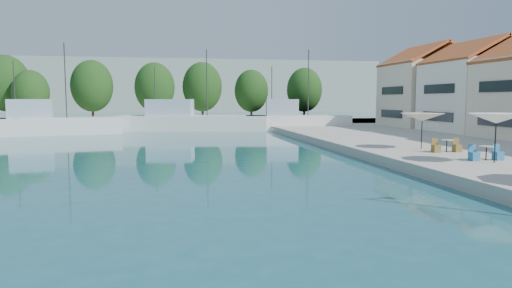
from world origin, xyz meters
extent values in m
cube|color=#AEA89D|center=(-8.00, 67.00, 0.30)|extent=(90.00, 16.00, 0.60)
cube|color=gray|center=(-30.00, 160.00, 8.00)|extent=(180.00, 40.00, 16.00)
cube|color=gray|center=(40.00, 180.00, 6.00)|extent=(140.00, 40.00, 12.00)
cube|color=white|center=(24.00, 42.00, 4.10)|extent=(8.00, 8.50, 7.00)
pyramid|color=#AD4426|center=(24.00, 42.00, 9.40)|extent=(8.40, 8.80, 1.80)
cube|color=beige|center=(24.00, 51.00, 4.35)|extent=(8.60, 8.50, 7.50)
pyramid|color=#AD4426|center=(24.00, 51.00, 9.90)|extent=(9.00, 8.80, 1.80)
cube|color=silver|center=(-18.29, 53.27, 0.70)|extent=(14.52, 6.16, 2.20)
cube|color=#95A8B9|center=(-20.36, 52.88, 2.80)|extent=(4.67, 3.54, 2.00)
cylinder|color=#2D2D2D|center=(-16.90, 53.52, 5.80)|extent=(0.12, 0.12, 8.00)
cylinder|color=#2D2D2D|center=(-21.75, 52.63, 4.80)|extent=(0.10, 0.10, 6.00)
cube|color=silver|center=(-3.22, 57.55, 0.70)|extent=(18.57, 7.67, 2.20)
cube|color=#95A8B9|center=(-5.89, 58.01, 2.80)|extent=(5.94, 4.47, 2.00)
cylinder|color=#2D2D2D|center=(-1.45, 57.25, 5.80)|extent=(0.12, 0.12, 8.00)
cylinder|color=#2D2D2D|center=(-7.67, 58.31, 4.80)|extent=(0.10, 0.10, 6.00)
cube|color=silver|center=(9.55, 55.51, 0.70)|extent=(13.16, 5.36, 2.20)
cube|color=#95A8B9|center=(7.65, 55.83, 2.80)|extent=(4.20, 3.15, 2.00)
cylinder|color=#2D2D2D|center=(10.81, 55.31, 5.80)|extent=(0.12, 0.12, 8.00)
cylinder|color=#2D2D2D|center=(6.39, 56.04, 4.80)|extent=(0.10, 0.10, 6.00)
cylinder|color=#3F2B19|center=(-28.66, 71.34, 2.70)|extent=(0.36, 0.36, 4.19)
ellipsoid|color=#1C3D13|center=(-28.66, 71.34, 6.05)|extent=(6.37, 6.37, 7.96)
cylinder|color=#3F2B19|center=(-24.58, 68.16, 2.19)|extent=(0.36, 0.36, 3.19)
ellipsoid|color=#1C3D13|center=(-24.58, 68.16, 4.75)|extent=(4.85, 4.85, 6.06)
cylinder|color=#3F2B19|center=(-17.08, 71.23, 2.58)|extent=(0.36, 0.36, 3.95)
ellipsoid|color=#1C3D13|center=(-17.08, 71.23, 5.74)|extent=(6.01, 6.01, 7.51)
cylinder|color=#3F2B19|center=(-8.11, 69.71, 2.50)|extent=(0.36, 0.36, 3.80)
ellipsoid|color=#1C3D13|center=(-8.11, 69.71, 5.54)|extent=(5.78, 5.78, 7.22)
cylinder|color=#3F2B19|center=(-1.11, 70.86, 2.56)|extent=(0.36, 0.36, 3.91)
ellipsoid|color=#1C3D13|center=(-1.11, 70.86, 5.68)|extent=(5.94, 5.94, 7.43)
cylinder|color=#3F2B19|center=(6.56, 71.76, 2.34)|extent=(0.36, 0.36, 3.47)
ellipsoid|color=#1C3D13|center=(6.56, 71.76, 5.11)|extent=(5.28, 5.28, 6.59)
cylinder|color=#3F2B19|center=(14.59, 69.79, 2.40)|extent=(0.36, 0.36, 3.59)
ellipsoid|color=#1C3D13|center=(14.59, 69.79, 5.27)|extent=(5.46, 5.46, 6.82)
cylinder|color=black|center=(10.15, 21.26, 1.84)|extent=(0.06, 0.06, 2.48)
cone|color=white|center=(10.15, 21.26, 2.83)|extent=(2.70, 2.70, 0.50)
cylinder|color=black|center=(10.13, 28.04, 1.75)|extent=(0.06, 0.06, 2.29)
cone|color=beige|center=(10.13, 28.04, 2.64)|extent=(2.83, 2.83, 0.50)
cylinder|color=black|center=(10.40, 22.20, 0.97)|extent=(0.06, 0.06, 0.74)
cylinder|color=#C0B68D|center=(10.40, 22.20, 1.34)|extent=(0.70, 0.70, 0.04)
cube|color=#27689D|center=(11.10, 22.20, 0.83)|extent=(0.42, 0.42, 0.46)
cube|color=#27689D|center=(9.70, 22.20, 0.83)|extent=(0.42, 0.42, 0.46)
cylinder|color=black|center=(10.60, 25.99, 0.97)|extent=(0.06, 0.06, 0.74)
cylinder|color=#C0B68D|center=(10.60, 25.99, 1.34)|extent=(0.70, 0.70, 0.04)
cube|color=brown|center=(11.30, 25.99, 0.83)|extent=(0.42, 0.42, 0.46)
cube|color=brown|center=(9.90, 25.99, 0.83)|extent=(0.42, 0.42, 0.46)
camera|label=1|loc=(-5.63, 1.21, 3.76)|focal=32.00mm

